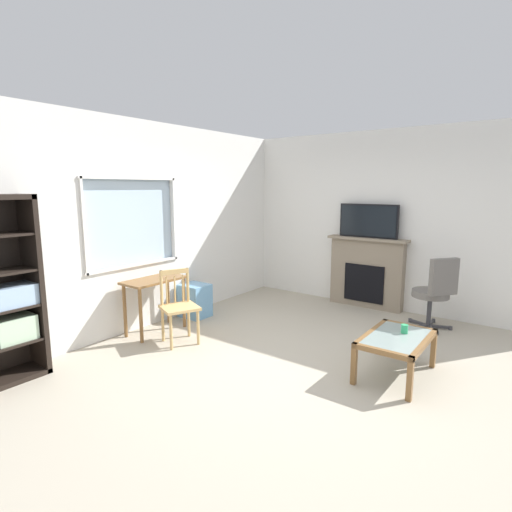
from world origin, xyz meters
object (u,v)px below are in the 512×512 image
object	(u,v)px
desk_under_window	(155,289)
fireplace	(366,272)
tv	(368,221)
coffee_table	(396,342)
wooden_chair	(179,306)
plastic_drawer_unit	(195,300)
sippy_cup	(404,329)
office_chair	(435,290)

from	to	relation	value
desk_under_window	fireplace	size ratio (longest dim) A/B	0.65
fireplace	tv	distance (m)	0.82
coffee_table	wooden_chair	bearing A→B (deg)	105.59
wooden_chair	plastic_drawer_unit	size ratio (longest dim) A/B	1.85
coffee_table	sippy_cup	bearing A→B (deg)	-15.40
plastic_drawer_unit	tv	distance (m)	2.94
wooden_chair	tv	distance (m)	3.23
plastic_drawer_unit	desk_under_window	bearing A→B (deg)	-176.30
sippy_cup	wooden_chair	bearing A→B (deg)	108.08
office_chair	coffee_table	bearing A→B (deg)	-179.29
wooden_chair	sippy_cup	distance (m)	2.61
wooden_chair	fireplace	world-z (taller)	fireplace
plastic_drawer_unit	fireplace	distance (m)	2.74
desk_under_window	plastic_drawer_unit	size ratio (longest dim) A/B	1.68
wooden_chair	plastic_drawer_unit	world-z (taller)	wooden_chair
wooden_chair	coffee_table	distance (m)	2.54
plastic_drawer_unit	fireplace	xyz separation A→B (m)	(2.01, -1.84, 0.32)
tv	fireplace	bearing A→B (deg)	-0.00
office_chair	sippy_cup	world-z (taller)	office_chair
coffee_table	tv	bearing A→B (deg)	28.64
wooden_chair	sippy_cup	size ratio (longest dim) A/B	10.00
office_chair	sippy_cup	xyz separation A→B (m)	(-1.53, -0.06, -0.09)
tv	office_chair	world-z (taller)	tv
wooden_chair	plastic_drawer_unit	xyz separation A→B (m)	(0.84, 0.57, -0.22)
plastic_drawer_unit	coffee_table	size ratio (longest dim) A/B	0.54
fireplace	sippy_cup	distance (m)	2.36
tv	office_chair	distance (m)	1.50
desk_under_window	wooden_chair	distance (m)	0.53
coffee_table	office_chair	bearing A→B (deg)	0.71
plastic_drawer_unit	coffee_table	distance (m)	3.02
plastic_drawer_unit	sippy_cup	size ratio (longest dim) A/B	5.41
desk_under_window	fireplace	world-z (taller)	fireplace
office_chair	desk_under_window	bearing A→B (deg)	127.71
desk_under_window	wooden_chair	world-z (taller)	wooden_chair
desk_under_window	plastic_drawer_unit	bearing A→B (deg)	3.70
wooden_chair	coffee_table	bearing A→B (deg)	-74.41
fireplace	sippy_cup	size ratio (longest dim) A/B	14.03
fireplace	sippy_cup	world-z (taller)	fireplace
desk_under_window	sippy_cup	bearing A→B (deg)	-75.99
tv	sippy_cup	bearing A→B (deg)	-149.11
plastic_drawer_unit	sippy_cup	world-z (taller)	sippy_cup
desk_under_window	coffee_table	xyz separation A→B (m)	(0.62, -2.96, -0.23)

